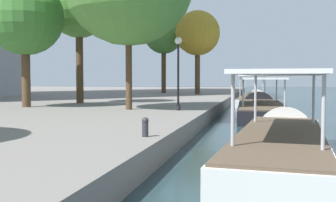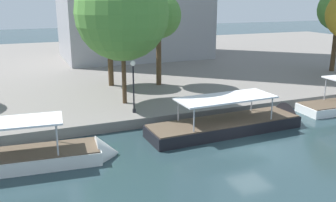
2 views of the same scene
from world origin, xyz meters
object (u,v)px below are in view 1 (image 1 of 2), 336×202
(tour_boat_0, at_px, (281,147))
(mooring_bollard_0, at_px, (145,126))
(tree_1, at_px, (196,34))
(tour_boat_2, at_px, (254,101))
(lamp_post, at_px, (178,63))
(tree_5, at_px, (81,8))
(tour_boat_1, at_px, (261,111))
(tree_4, at_px, (165,34))
(tree_3, at_px, (21,14))

(tour_boat_0, height_order, mooring_bollard_0, tour_boat_0)
(tree_1, bearing_deg, tour_boat_2, -116.21)
(tour_boat_2, relative_size, lamp_post, 3.40)
(tree_1, bearing_deg, tree_5, 164.11)
(tour_boat_0, distance_m, lamp_post, 10.66)
(mooring_bollard_0, bearing_deg, tour_boat_0, -62.79)
(tree_5, bearing_deg, tree_1, -15.89)
(tour_boat_1, relative_size, tree_4, 1.32)
(tour_boat_2, bearing_deg, tour_boat_0, -175.43)
(tree_3, bearing_deg, lamp_post, -91.75)
(tour_boat_2, xyz_separation_m, mooring_bollard_0, (-32.58, 2.92, 0.85))
(tour_boat_0, distance_m, tour_boat_1, 15.36)
(lamp_post, relative_size, tree_5, 0.44)
(tour_boat_0, distance_m, mooring_bollard_0, 4.87)
(tour_boat_2, relative_size, tree_3, 1.73)
(tour_boat_1, height_order, tree_4, tree_4)
(mooring_bollard_0, xyz_separation_m, lamp_post, (10.83, 1.08, 2.38))
(tour_boat_0, relative_size, tour_boat_1, 0.95)
(tour_boat_0, relative_size, tree_4, 1.25)
(mooring_bollard_0, xyz_separation_m, tree_5, (16.31, 9.56, 6.73))
(mooring_bollard_0, distance_m, tree_4, 40.77)
(tour_boat_0, relative_size, tree_1, 1.27)
(lamp_post, bearing_deg, tree_5, 57.14)
(mooring_bollard_0, distance_m, lamp_post, 11.14)
(tree_5, bearing_deg, tree_3, 161.71)
(tour_boat_0, distance_m, tour_boat_2, 30.42)
(tree_4, bearing_deg, tour_boat_2, -120.19)
(tour_boat_2, xyz_separation_m, tree_4, (6.63, 11.40, 8.11))
(tour_boat_1, xyz_separation_m, mooring_bollard_0, (-17.54, 3.61, 0.82))
(tour_boat_0, bearing_deg, tree_3, 64.85)
(tree_1, relative_size, tree_5, 1.03)
(tour_boat_2, bearing_deg, tour_boat_1, -175.36)
(mooring_bollard_0, height_order, tree_4, tree_4)
(tree_4, xyz_separation_m, tree_5, (-22.91, 1.08, -0.52))
(tour_boat_0, relative_size, tour_boat_2, 0.87)
(tour_boat_1, relative_size, mooring_bollard_0, 21.32)
(tour_boat_2, bearing_deg, tree_1, 65.82)
(tree_3, bearing_deg, tour_boat_1, -66.72)
(tree_1, bearing_deg, tree_3, 163.60)
(tour_boat_0, height_order, lamp_post, lamp_post)
(tour_boat_0, distance_m, tree_5, 21.16)
(tour_boat_0, bearing_deg, tour_boat_1, 7.26)
(tour_boat_0, bearing_deg, tour_boat_2, 7.33)
(tour_boat_2, height_order, tree_5, tree_5)
(tour_boat_1, relative_size, tree_5, 1.39)
(tour_boat_0, relative_size, lamp_post, 2.97)
(tour_boat_0, height_order, tree_4, tree_4)
(tour_boat_0, bearing_deg, tree_1, 18.48)
(tour_boat_1, xyz_separation_m, lamp_post, (-6.71, 4.68, 3.21))
(tree_4, bearing_deg, tour_boat_0, -160.99)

